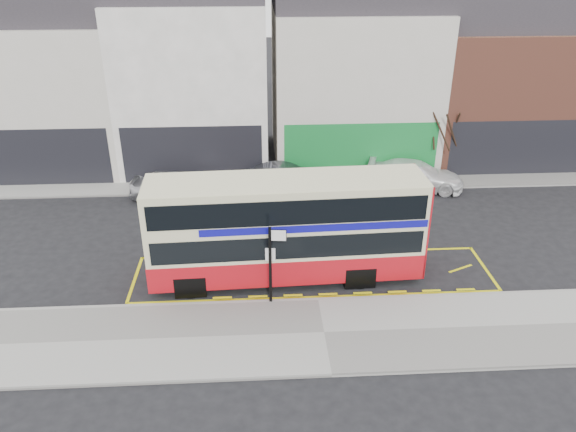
{
  "coord_description": "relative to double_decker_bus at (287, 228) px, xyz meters",
  "views": [
    {
      "loc": [
        -2.09,
        -17.26,
        12.03
      ],
      "look_at": [
        -0.96,
        2.0,
        2.38
      ],
      "focal_mm": 35.0,
      "sensor_mm": 36.0,
      "label": 1
    }
  ],
  "objects": [
    {
      "name": "bus_stop_post",
      "position": [
        -0.63,
        -1.83,
        -0.21
      ],
      "size": [
        0.74,
        0.18,
        3.02
      ],
      "rotation": [
        0.0,
        0.0,
        -0.11
      ],
      "color": "black",
      "rests_on": "pavement"
    },
    {
      "name": "car_white",
      "position": [
        7.29,
        8.33,
        -1.45
      ],
      "size": [
        5.33,
        3.35,
        1.44
      ],
      "primitive_type": "imported",
      "rotation": [
        0.0,
        0.0,
        1.28
      ],
      "color": "white",
      "rests_on": "ground"
    },
    {
      "name": "far_pavement",
      "position": [
        1.03,
        9.57,
        -2.09
      ],
      "size": [
        50.0,
        3.0,
        0.15
      ],
      "primitive_type": "cube",
      "color": "gray",
      "rests_on": "ground"
    },
    {
      "name": "pavement",
      "position": [
        1.03,
        -3.73,
        -2.09
      ],
      "size": [
        40.0,
        4.0,
        0.15
      ],
      "primitive_type": "cube",
      "color": "gray",
      "rests_on": "ground"
    },
    {
      "name": "terrace_right",
      "position": [
        13.53,
        13.55,
        2.4
      ],
      "size": [
        9.0,
        8.01,
        10.3
      ],
      "color": "brown",
      "rests_on": "ground"
    },
    {
      "name": "car_grey",
      "position": [
        0.39,
        8.29,
        -1.46
      ],
      "size": [
        4.41,
        1.77,
        1.43
      ],
      "primitive_type": "imported",
      "rotation": [
        0.0,
        0.0,
        1.63
      ],
      "color": "#484950",
      "rests_on": "ground"
    },
    {
      "name": "car_silver",
      "position": [
        -5.3,
        7.58,
        -1.43
      ],
      "size": [
        4.49,
        2.24,
        1.47
      ],
      "primitive_type": "imported",
      "rotation": [
        0.0,
        0.0,
        1.45
      ],
      "color": "#B6B7BB",
      "rests_on": "ground"
    },
    {
      "name": "street_tree_right",
      "position": [
        9.0,
        9.82,
        1.13
      ],
      "size": [
        2.24,
        2.24,
        4.84
      ],
      "color": "#301E15",
      "rests_on": "ground"
    },
    {
      "name": "terrace_green_shop",
      "position": [
        4.53,
        13.55,
        2.9
      ],
      "size": [
        9.0,
        8.01,
        11.3
      ],
      "color": "beige",
      "rests_on": "ground"
    },
    {
      "name": "road_markings",
      "position": [
        1.03,
        0.17,
        -2.16
      ],
      "size": [
        14.0,
        3.4,
        0.01
      ],
      "primitive_type": null,
      "color": "#D6D00B",
      "rests_on": "ground"
    },
    {
      "name": "terrace_left",
      "position": [
        -4.47,
        13.55,
        3.15
      ],
      "size": [
        8.0,
        8.01,
        11.8
      ],
      "color": "white",
      "rests_on": "ground"
    },
    {
      "name": "kerb",
      "position": [
        1.03,
        -1.81,
        -2.09
      ],
      "size": [
        40.0,
        0.15,
        0.15
      ],
      "primitive_type": "cube",
      "color": "gray",
      "rests_on": "ground"
    },
    {
      "name": "double_decker_bus",
      "position": [
        0.0,
        0.0,
        0.0
      ],
      "size": [
        10.42,
        2.79,
        4.13
      ],
      "rotation": [
        0.0,
        0.0,
        0.04
      ],
      "color": "beige",
      "rests_on": "ground"
    },
    {
      "name": "terrace_far_left",
      "position": [
        -12.47,
        13.55,
        2.65
      ],
      "size": [
        8.0,
        8.01,
        10.8
      ],
      "color": "beige",
      "rests_on": "ground"
    },
    {
      "name": "ground",
      "position": [
        1.03,
        -1.43,
        -2.17
      ],
      "size": [
        120.0,
        120.0,
        0.0
      ],
      "primitive_type": "plane",
      "color": "black",
      "rests_on": "ground"
    }
  ]
}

